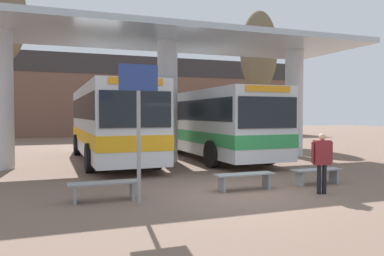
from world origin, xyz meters
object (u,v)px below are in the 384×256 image
object	(u,v)px
transit_bus_left_bay	(110,120)
waiting_bench_far_platform	(317,173)
parked_car_street	(165,126)
poplar_tree_behind_left	(259,53)
info_sign_platform	(139,106)
poplar_tree_behind_right	(2,14)
pedestrian_waiting	(322,157)
transit_bus_center_bay	(209,121)
waiting_bench_mid_platform	(104,187)
waiting_bench_near_pillar	(245,178)

from	to	relation	value
transit_bus_left_bay	waiting_bench_far_platform	distance (m)	9.52
transit_bus_left_bay	parked_car_street	size ratio (longest dim) A/B	2.30
poplar_tree_behind_left	parked_car_street	bearing A→B (deg)	119.92
info_sign_platform	poplar_tree_behind_right	distance (m)	18.86
transit_bus_left_bay	waiting_bench_far_platform	size ratio (longest dim) A/B	6.92
pedestrian_waiting	transit_bus_left_bay	bearing A→B (deg)	128.15
waiting_bench_far_platform	poplar_tree_behind_left	distance (m)	17.28
transit_bus_center_bay	poplar_tree_behind_right	xyz separation A→B (m)	(-9.97, 9.09, 6.47)
waiting_bench_far_platform	info_sign_platform	bearing A→B (deg)	-172.95
poplar_tree_behind_left	waiting_bench_mid_platform	bearing A→B (deg)	-130.83
poplar_tree_behind_left	poplar_tree_behind_right	distance (m)	17.02
waiting_bench_mid_platform	transit_bus_center_bay	bearing A→B (deg)	51.85
waiting_bench_mid_platform	poplar_tree_behind_right	distance (m)	18.80
waiting_bench_far_platform	info_sign_platform	xyz separation A→B (m)	(-5.52, -0.68, 1.95)
transit_bus_left_bay	poplar_tree_behind_left	distance (m)	14.18
waiting_bench_near_pillar	poplar_tree_behind_right	bearing A→B (deg)	115.52
waiting_bench_far_platform	parked_car_street	xyz separation A→B (m)	(1.81, 22.92, 0.76)
transit_bus_center_bay	waiting_bench_far_platform	bearing A→B (deg)	91.73
info_sign_platform	poplar_tree_behind_left	distance (m)	20.03
waiting_bench_near_pillar	info_sign_platform	distance (m)	3.73
info_sign_platform	poplar_tree_behind_right	size ratio (longest dim) A/B	0.29
pedestrian_waiting	poplar_tree_behind_left	xyz separation A→B (m)	(7.27, 15.89, 5.58)
pedestrian_waiting	parked_car_street	bearing A→B (deg)	96.98
poplar_tree_behind_right	waiting_bench_near_pillar	bearing A→B (deg)	-64.48
transit_bus_left_bay	transit_bus_center_bay	distance (m)	4.68
transit_bus_center_bay	pedestrian_waiting	distance (m)	8.67
waiting_bench_mid_platform	waiting_bench_far_platform	xyz separation A→B (m)	(6.23, 0.00, -0.01)
transit_bus_center_bay	waiting_bench_far_platform	xyz separation A→B (m)	(0.36, -7.48, -1.42)
waiting_bench_far_platform	transit_bus_center_bay	bearing A→B (deg)	92.72
transit_bus_left_bay	poplar_tree_behind_right	distance (m)	11.97
info_sign_platform	pedestrian_waiting	distance (m)	4.97
transit_bus_center_bay	poplar_tree_behind_right	bearing A→B (deg)	-43.33
pedestrian_waiting	transit_bus_center_bay	bearing A→B (deg)	100.41
transit_bus_center_bay	info_sign_platform	xyz separation A→B (m)	(-5.17, -8.16, 0.53)
waiting_bench_far_platform	parked_car_street	world-z (taller)	parked_car_street
transit_bus_left_bay	info_sign_platform	xyz separation A→B (m)	(-0.51, -8.63, 0.45)
poplar_tree_behind_left	transit_bus_left_bay	bearing A→B (deg)	-149.47
waiting_bench_mid_platform	poplar_tree_behind_left	distance (m)	20.46
transit_bus_center_bay	waiting_bench_near_pillar	bearing A→B (deg)	73.59
waiting_bench_near_pillar	waiting_bench_far_platform	xyz separation A→B (m)	(2.42, 0.00, -0.01)
pedestrian_waiting	poplar_tree_behind_left	size ratio (longest dim) A/B	0.17
waiting_bench_mid_platform	info_sign_platform	distance (m)	2.18
transit_bus_center_bay	info_sign_platform	distance (m)	9.67
waiting_bench_near_pillar	pedestrian_waiting	xyz separation A→B (m)	(1.66, -1.14, 0.63)
waiting_bench_far_platform	poplar_tree_behind_left	world-z (taller)	poplar_tree_behind_left
poplar_tree_behind_left	waiting_bench_far_platform	bearing A→B (deg)	-113.83
poplar_tree_behind_left	poplar_tree_behind_right	size ratio (longest dim) A/B	0.84
waiting_bench_mid_platform	parked_car_street	size ratio (longest dim) A/B	0.36
parked_car_street	waiting_bench_near_pillar	bearing A→B (deg)	-104.70
transit_bus_left_bay	info_sign_platform	bearing A→B (deg)	85.48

